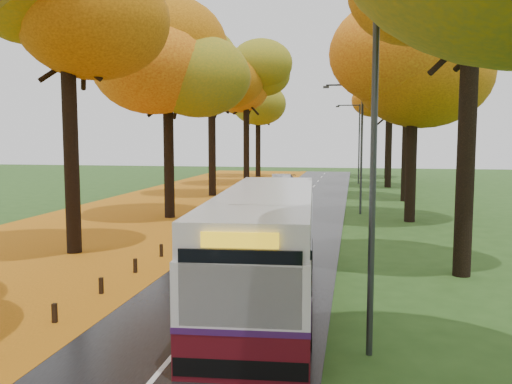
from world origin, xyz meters
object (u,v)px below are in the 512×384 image
(streetlamp_near, at_px, (362,140))
(streetlamp_far, at_px, (357,137))
(bus, at_px, (266,242))
(car_white, at_px, (265,194))
(car_silver, at_px, (281,183))
(car_dark, at_px, (285,182))
(streetlamp_mid, at_px, (358,138))

(streetlamp_near, height_order, streetlamp_far, same)
(bus, distance_m, car_white, 21.23)
(car_silver, bearing_deg, car_dark, 82.18)
(streetlamp_mid, bearing_deg, car_silver, 117.69)
(streetlamp_mid, distance_m, bus, 18.60)
(streetlamp_mid, distance_m, car_dark, 16.65)
(streetlamp_near, xyz_separation_m, car_dark, (-6.30, 36.86, -4.07))
(streetlamp_far, relative_size, car_dark, 1.92)
(bus, distance_m, car_dark, 33.23)
(streetlamp_near, relative_size, car_dark, 1.92)
(car_white, distance_m, car_silver, 9.23)
(streetlamp_near, xyz_separation_m, streetlamp_mid, (0.00, 22.00, 0.00))
(car_white, height_order, car_silver, car_white)
(car_white, distance_m, car_dark, 12.10)
(car_silver, bearing_deg, bus, -90.96)
(streetlamp_mid, height_order, car_white, streetlamp_mid)
(streetlamp_far, relative_size, bus, 0.67)
(streetlamp_near, xyz_separation_m, streetlamp_far, (0.00, 44.00, 0.00))
(streetlamp_near, bearing_deg, streetlamp_far, 90.00)
(car_silver, height_order, car_dark, car_silver)
(bus, bearing_deg, streetlamp_mid, 77.30)
(car_white, xyz_separation_m, car_silver, (-0.13, 9.23, -0.01))
(streetlamp_near, bearing_deg, car_silver, 100.49)
(streetlamp_mid, height_order, car_dark, streetlamp_mid)
(car_white, height_order, car_dark, car_white)
(streetlamp_far, distance_m, car_dark, 10.35)
(streetlamp_mid, height_order, streetlamp_far, same)
(streetlamp_mid, xyz_separation_m, bus, (-2.67, -18.15, -3.04))
(car_white, bearing_deg, bus, -90.65)
(streetlamp_near, distance_m, bus, 5.59)
(streetlamp_far, xyz_separation_m, bus, (-2.67, -40.15, -3.04))
(car_silver, bearing_deg, streetlamp_mid, -70.13)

